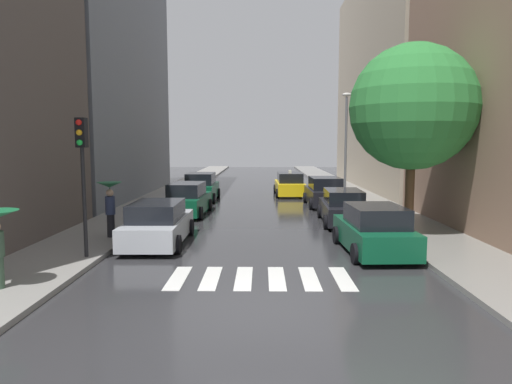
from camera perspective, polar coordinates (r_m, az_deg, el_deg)
ground_plane at (r=33.79m, az=0.65°, el=-0.12°), size 28.00×72.00×0.04m
sidewalk_left at (r=34.40m, az=-10.24°, el=0.06°), size 3.00×72.00×0.15m
sidewalk_right at (r=34.39m, az=11.54°, el=0.03°), size 3.00×72.00×0.15m
crosswalk_stripes at (r=12.62m, az=0.53°, el=-10.78°), size 4.95×2.20×0.01m
building_left_mid at (r=33.40m, az=-19.70°, el=18.90°), size 6.00×17.82×22.48m
building_right_mid at (r=38.99m, az=17.52°, el=13.25°), size 6.00×21.93×17.34m
parked_car_left_nearest at (r=16.95m, az=-12.21°, el=-3.96°), size 2.16×4.72×1.58m
parked_car_left_second at (r=23.52m, az=-8.61°, el=-0.99°), size 2.16×4.58×1.67m
parked_car_left_third at (r=29.27m, az=-6.91°, el=0.53°), size 2.12×4.33×1.79m
parked_car_right_nearest at (r=15.74m, az=14.64°, el=-4.72°), size 2.25×4.37×1.63m
parked_car_right_second at (r=21.16m, az=10.84°, el=-1.93°), size 2.13×4.58×1.58m
parked_car_right_third at (r=26.75m, az=8.62°, el=-0.08°), size 2.18×4.37×1.71m
taxi_midroad at (r=31.82m, az=4.24°, el=0.90°), size 2.15×4.56×1.81m
pedestrian_foreground at (r=17.86m, az=-17.88°, el=-0.81°), size 0.92×0.92×2.08m
street_tree_right at (r=18.88m, az=19.10°, el=10.01°), size 4.88×4.88×7.36m
traffic_light_left_corner at (r=14.86m, az=-21.01°, el=4.23°), size 0.30×0.42×4.30m
lamp_post_right at (r=30.39m, az=11.25°, el=6.78°), size 0.60×0.28×6.77m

